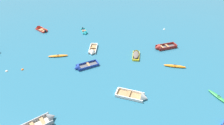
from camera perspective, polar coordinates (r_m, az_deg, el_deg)
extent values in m
cube|color=#4C4C51|center=(42.38, -8.16, 8.93)|extent=(1.69, 2.57, 0.07)
cube|color=teal|center=(42.42, -7.51, 9.16)|extent=(0.91, 2.38, 0.26)
cube|color=teal|center=(42.26, -8.84, 8.94)|extent=(0.91, 2.38, 0.26)
cube|color=teal|center=(43.45, -8.53, 9.72)|extent=(0.95, 0.43, 0.26)
cone|color=teal|center=(41.18, -7.78, 8.34)|extent=(1.09, 0.86, 0.95)
cube|color=#937047|center=(42.43, -8.22, 9.19)|extent=(0.92, 0.55, 0.03)
cube|color=black|center=(43.51, -8.57, 9.88)|extent=(0.32, 0.31, 0.37)
cube|color=#99754C|center=(26.14, 5.28, -9.61)|extent=(3.73, 2.35, 0.10)
cube|color=white|center=(26.56, 5.68, -8.31)|extent=(3.49, 1.17, 0.40)
cube|color=white|center=(25.52, 4.90, -10.48)|extent=(3.49, 1.17, 0.40)
cube|color=white|center=(26.34, 1.42, -8.56)|extent=(0.57, 1.42, 0.40)
cone|color=white|center=(25.83, 9.44, -10.16)|extent=(1.21, 1.60, 1.41)
cube|color=#937047|center=(26.00, 4.90, -9.17)|extent=(0.75, 1.37, 0.03)
cube|color=#4C4C51|center=(31.40, -7.20, -1.00)|extent=(3.48, 2.61, 0.10)
cube|color=navy|center=(30.80, -6.78, -1.41)|extent=(3.07, 1.64, 0.42)
cube|color=navy|center=(31.83, -7.64, -0.14)|extent=(3.07, 1.64, 0.42)
cube|color=navy|center=(31.78, -4.34, 0.03)|extent=(0.72, 1.22, 0.42)
cone|color=navy|center=(30.90, -10.30, -1.59)|extent=(1.28, 1.49, 1.27)
cube|color=#937047|center=(31.31, -6.93, -0.56)|extent=(0.86, 1.22, 0.03)
ellipsoid|color=orange|center=(32.52, 17.92, -1.00)|extent=(3.53, 1.15, 0.31)
torus|color=black|center=(32.44, 17.96, -0.79)|extent=(0.49, 0.49, 0.07)
cube|color=#4C4C51|center=(37.44, 15.55, 4.31)|extent=(3.77, 2.37, 0.13)
cube|color=maroon|center=(36.87, 16.15, 4.05)|extent=(3.53, 1.29, 0.51)
cube|color=maroon|center=(37.84, 15.07, 5.07)|extent=(3.53, 1.29, 0.51)
cube|color=maroon|center=(38.34, 17.95, 4.95)|extent=(0.57, 1.31, 0.51)
cone|color=maroon|center=(36.38, 13.03, 4.18)|extent=(1.23, 1.52, 1.31)
cube|color=#937047|center=(37.40, 15.87, 4.75)|extent=(0.76, 1.28, 0.03)
cube|color=#937047|center=(36.85, 14.46, 4.51)|extent=(0.76, 1.28, 0.03)
cube|color=#99754C|center=(45.22, -19.92, 8.89)|extent=(2.77, 2.59, 0.08)
cube|color=red|center=(44.93, -20.57, 8.76)|extent=(2.20, 1.89, 0.34)
cube|color=red|center=(45.42, -19.33, 9.30)|extent=(2.20, 1.89, 0.34)
cube|color=red|center=(44.03, -18.97, 8.57)|extent=(0.83, 0.94, 0.34)
cone|color=red|center=(46.37, -20.92, 9.50)|extent=(1.21, 1.27, 1.11)
cube|color=#937047|center=(45.02, -19.87, 9.06)|extent=(0.90, 0.98, 0.03)
cube|color=black|center=(43.88, -18.92, 8.66)|extent=(0.39, 0.40, 0.47)
cube|color=#4C4C51|center=(33.72, 7.00, 1.77)|extent=(1.33, 2.71, 0.09)
cube|color=yellow|center=(33.65, 6.12, 2.04)|extent=(0.43, 2.69, 0.35)
cube|color=yellow|center=(33.65, 7.92, 1.88)|extent=(0.43, 2.69, 0.35)
cube|color=yellow|center=(32.51, 6.91, 0.68)|extent=(1.04, 0.25, 0.35)
cone|color=yellow|center=(34.84, 7.13, 3.23)|extent=(1.09, 0.75, 1.01)
cube|color=#937047|center=(33.49, 7.02, 1.93)|extent=(0.98, 0.41, 0.03)
ellipsoid|color=#59514C|center=(33.50, 7.05, 2.36)|extent=(1.26, 2.48, 0.28)
ellipsoid|color=#288C3D|center=(29.18, 28.78, -8.91)|extent=(2.00, 3.09, 0.29)
torus|color=black|center=(29.10, 28.85, -8.72)|extent=(0.53, 0.53, 0.06)
cube|color=blue|center=(26.22, 29.76, -14.93)|extent=(0.79, 0.91, 0.35)
cube|color=#99754C|center=(35.66, -5.53, 3.89)|extent=(1.27, 3.15, 0.10)
cube|color=white|center=(35.50, -4.59, 4.08)|extent=(0.23, 3.23, 0.41)
cube|color=white|center=(35.68, -6.50, 4.12)|extent=(0.23, 3.23, 0.41)
cube|color=white|center=(36.97, -5.19, 5.38)|extent=(1.17, 0.18, 0.41)
cone|color=white|center=(34.15, -5.94, 2.69)|extent=(1.18, 0.80, 1.14)
cube|color=#937047|center=(35.68, -5.52, 4.35)|extent=(1.08, 0.39, 0.03)
cube|color=#937047|center=(34.89, -5.73, 3.57)|extent=(1.08, 0.39, 0.03)
ellipsoid|color=orange|center=(34.70, -15.51, 1.90)|extent=(3.41, 0.96, 0.30)
torus|color=black|center=(34.63, -15.55, 2.09)|extent=(0.46, 0.46, 0.06)
cube|color=gray|center=(24.65, -22.26, -15.68)|extent=(3.07, 2.34, 0.54)
cone|color=gray|center=(24.32, -17.29, -15.02)|extent=(1.51, 1.61, 1.36)
cube|color=#937047|center=(24.15, -19.72, -15.85)|extent=(1.08, 1.25, 0.03)
sphere|color=silver|center=(44.47, 15.03, 9.31)|extent=(0.43, 0.43, 0.43)
sphere|color=orange|center=(33.49, -24.74, -1.94)|extent=(0.38, 0.38, 0.38)
sphere|color=silver|center=(34.22, -28.46, -2.29)|extent=(0.40, 0.40, 0.40)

